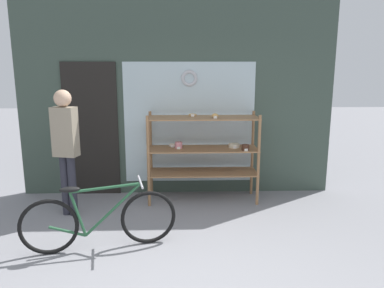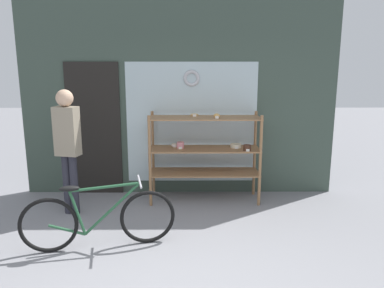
{
  "view_description": "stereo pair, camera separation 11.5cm",
  "coord_description": "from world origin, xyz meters",
  "views": [
    {
      "loc": [
        0.05,
        -3.01,
        2.06
      ],
      "look_at": [
        0.2,
        1.47,
        1.1
      ],
      "focal_mm": 35.0,
      "sensor_mm": 36.0,
      "label": 1
    },
    {
      "loc": [
        0.17,
        -3.02,
        2.06
      ],
      "look_at": [
        0.2,
        1.47,
        1.1
      ],
      "focal_mm": 35.0,
      "sensor_mm": 36.0,
      "label": 2
    }
  ],
  "objects": [
    {
      "name": "display_case",
      "position": [
        0.41,
        2.49,
        0.82
      ],
      "size": [
        1.65,
        0.52,
        1.36
      ],
      "color": "#8E6642",
      "rests_on": "ground_plane"
    },
    {
      "name": "bicycle",
      "position": [
        -0.87,
        0.95,
        0.35
      ],
      "size": [
        1.71,
        0.52,
        0.77
      ],
      "rotation": [
        0.0,
        0.0,
        0.21
      ],
      "color": "black",
      "rests_on": "ground_plane"
    },
    {
      "name": "storefront_facade",
      "position": [
        -0.04,
        2.88,
        1.58
      ],
      "size": [
        4.94,
        0.13,
        3.24
      ],
      "color": "#3D4C42",
      "rests_on": "ground_plane"
    },
    {
      "name": "pedestrian",
      "position": [
        -1.49,
        1.96,
        1.03
      ],
      "size": [
        0.35,
        0.25,
        1.74
      ],
      "rotation": [
        0.0,
        0.0,
        -0.24
      ],
      "color": "#282833",
      "rests_on": "ground_plane"
    }
  ]
}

